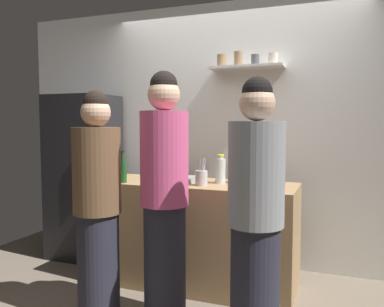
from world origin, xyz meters
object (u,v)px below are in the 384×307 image
(water_bottle_plastic, at_px, (220,170))
(person_pink_top, at_px, (164,198))
(wine_bottle_amber_glass, at_px, (243,169))
(person_brown_jacket, at_px, (97,208))
(wine_bottle_green_glass, at_px, (123,171))
(person_grey_hoodie, at_px, (256,219))
(baking_pan, at_px, (175,179))
(utensil_holder, at_px, (201,178))
(refrigerator, at_px, (84,176))

(water_bottle_plastic, height_order, person_pink_top, person_pink_top)
(wine_bottle_amber_glass, distance_m, person_brown_jacket, 1.25)
(wine_bottle_green_glass, height_order, person_grey_hoodie, person_grey_hoodie)
(baking_pan, distance_m, person_pink_top, 0.65)
(utensil_holder, bearing_deg, person_grey_hoodie, -49.62)
(wine_bottle_green_glass, xyz_separation_m, person_pink_top, (0.59, -0.44, -0.12))
(wine_bottle_green_glass, bearing_deg, wine_bottle_amber_glass, 18.12)
(person_grey_hoodie, xyz_separation_m, person_pink_top, (-0.69, 0.17, 0.05))
(wine_bottle_green_glass, distance_m, person_brown_jacket, 0.63)
(utensil_holder, distance_m, water_bottle_plastic, 0.20)
(wine_bottle_green_glass, relative_size, person_brown_jacket, 0.17)
(person_brown_jacket, bearing_deg, utensil_holder, 40.79)
(person_grey_hoodie, bearing_deg, wine_bottle_green_glass, 79.41)
(wine_bottle_green_glass, relative_size, person_pink_top, 0.16)
(person_grey_hoodie, height_order, person_brown_jacket, person_grey_hoodie)
(utensil_holder, bearing_deg, water_bottle_plastic, 55.48)
(baking_pan, distance_m, utensil_holder, 0.30)
(baking_pan, bearing_deg, person_brown_jacket, -109.26)
(refrigerator, bearing_deg, baking_pan, -16.08)
(refrigerator, xyz_separation_m, baking_pan, (1.19, -0.34, 0.08))
(wine_bottle_amber_glass, height_order, water_bottle_plastic, wine_bottle_amber_glass)
(wine_bottle_green_glass, distance_m, wine_bottle_amber_glass, 1.03)
(wine_bottle_green_glass, xyz_separation_m, water_bottle_plastic, (0.80, 0.25, 0.01))
(person_grey_hoodie, bearing_deg, refrigerator, 76.05)
(refrigerator, height_order, water_bottle_plastic, refrigerator)
(baking_pan, bearing_deg, utensil_holder, -19.15)
(utensil_holder, height_order, wine_bottle_green_glass, wine_bottle_green_glass)
(person_grey_hoodie, xyz_separation_m, person_brown_jacket, (-1.14, 0.02, -0.03))
(refrigerator, relative_size, wine_bottle_green_glass, 6.13)
(water_bottle_plastic, bearing_deg, refrigerator, 170.09)
(baking_pan, relative_size, person_grey_hoodie, 0.20)
(baking_pan, relative_size, water_bottle_plastic, 1.38)
(water_bottle_plastic, xyz_separation_m, person_grey_hoodie, (0.48, -0.86, -0.18))
(person_brown_jacket, bearing_deg, water_bottle_plastic, 41.66)
(refrigerator, bearing_deg, wine_bottle_green_glass, -33.89)
(refrigerator, bearing_deg, person_pink_top, -34.93)
(utensil_holder, height_order, person_grey_hoodie, person_grey_hoodie)
(wine_bottle_green_glass, xyz_separation_m, person_grey_hoodie, (1.28, -0.61, -0.17))
(baking_pan, height_order, utensil_holder, utensil_holder)
(person_grey_hoodie, bearing_deg, utensil_holder, 55.29)
(baking_pan, bearing_deg, wine_bottle_green_glass, -155.53)
(person_pink_top, bearing_deg, water_bottle_plastic, -40.91)
(utensil_holder, distance_m, person_grey_hoodie, 0.92)
(refrigerator, xyz_separation_m, water_bottle_plastic, (1.59, -0.28, 0.16))
(refrigerator, distance_m, utensil_holder, 1.54)
(utensil_holder, xyz_separation_m, person_brown_jacket, (-0.55, -0.67, -0.16))
(wine_bottle_green_glass, relative_size, water_bottle_plastic, 1.12)
(person_pink_top, xyz_separation_m, person_brown_jacket, (-0.46, -0.15, -0.08))
(baking_pan, height_order, wine_bottle_green_glass, wine_bottle_green_glass)
(baking_pan, distance_m, person_grey_hoodie, 1.18)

